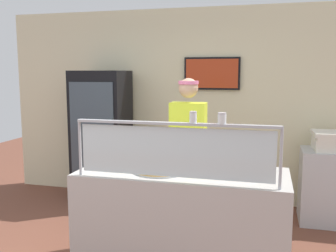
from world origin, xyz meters
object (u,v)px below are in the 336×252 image
pizza_server (159,167)px  drink_fridge (102,137)px  worker_figure (188,148)px  pepper_flake_shaker (222,119)px  parmesan_shaker (193,118)px  pizza_box_stack (333,141)px  pizza_tray (160,169)px

pizza_server → drink_fridge: (-1.34, 1.71, -0.07)m
drink_fridge → worker_figure: bearing=-31.8°
pepper_flake_shaker → drink_fridge: (-1.91, 1.98, -0.55)m
parmesan_shaker → pizza_box_stack: parmesan_shaker is taller
pizza_tray → worker_figure: 0.81m
parmesan_shaker → worker_figure: 1.22m
pizza_box_stack → parmesan_shaker: bearing=-124.3°
pizza_tray → worker_figure: worker_figure is taller
pepper_flake_shaker → worker_figure: size_ratio=0.05×
pepper_flake_shaker → pizza_box_stack: size_ratio=0.18×
pizza_server → pepper_flake_shaker: (0.57, -0.27, 0.48)m
pizza_server → parmesan_shaker: 0.65m
pizza_server → pizza_box_stack: size_ratio=0.59×
pepper_flake_shaker → drink_fridge: bearing=134.0°
drink_fridge → parmesan_shaker: bearing=-49.5°
pizza_tray → pizza_server: pizza_server is taller
worker_figure → drink_fridge: drink_fridge is taller
parmesan_shaker → pepper_flake_shaker: (0.22, -0.00, -0.00)m
pizza_box_stack → worker_figure: bearing=-152.0°
pizza_server → drink_fridge: drink_fridge is taller
pizza_tray → pepper_flake_shaker: 0.81m
pizza_tray → pizza_server: 0.03m
pizza_server → pizza_box_stack: bearing=28.3°
parmesan_shaker → pepper_flake_shaker: bearing=-0.0°
pizza_tray → parmesan_shaker: (0.35, -0.29, 0.50)m
drink_fridge → pepper_flake_shaker: bearing=-46.0°
pizza_server → parmesan_shaker: parmesan_shaker is taller
worker_figure → pizza_box_stack: worker_figure is taller
pepper_flake_shaker → pizza_box_stack: bearing=60.5°
parmesan_shaker → pepper_flake_shaker: parmesan_shaker is taller
pizza_tray → parmesan_shaker: bearing=-39.4°
worker_figure → drink_fridge: 1.68m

